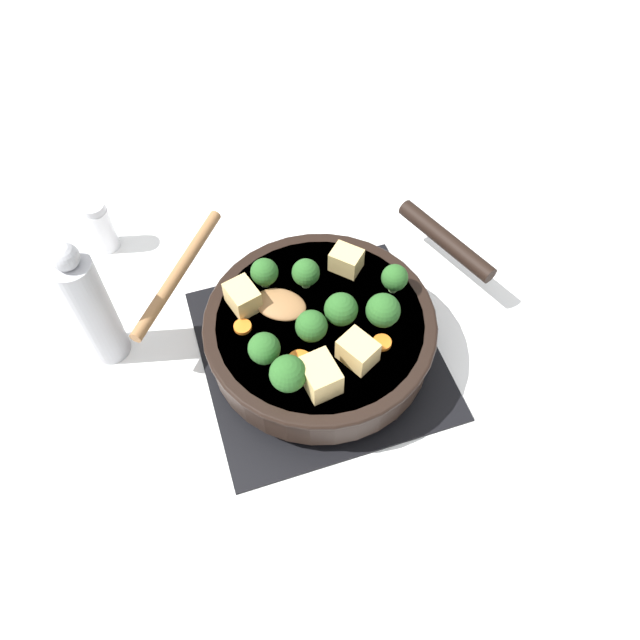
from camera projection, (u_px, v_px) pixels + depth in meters
name	position (u px, v px, depth m)	size (l,w,h in m)	color
ground_plane	(320.00, 354.00, 0.85)	(2.40, 2.40, 0.00)	white
front_burner_grate	(320.00, 349.00, 0.84)	(0.31, 0.31, 0.03)	black
skillet_pan	(322.00, 330.00, 0.80)	(0.31, 0.40, 0.06)	black
wooden_spoon	(223.00, 286.00, 0.80)	(0.22, 0.23, 0.02)	olive
tofu_cube_center_large	(358.00, 351.00, 0.73)	(0.04, 0.03, 0.03)	#DBB770
tofu_cube_near_handle	(320.00, 376.00, 0.71)	(0.05, 0.04, 0.04)	#DBB770
tofu_cube_east_chunk	(346.00, 260.00, 0.82)	(0.04, 0.03, 0.03)	#DBB770
tofu_cube_west_chunk	(243.00, 297.00, 0.78)	(0.04, 0.03, 0.03)	#DBB770
broccoli_floret_near_spoon	(341.00, 309.00, 0.76)	(0.04, 0.04, 0.05)	#709956
broccoli_floret_center_top	(309.00, 272.00, 0.79)	(0.04, 0.04, 0.04)	#709956
broccoli_floret_east_rim	(264.00, 349.00, 0.73)	(0.04, 0.04, 0.05)	#709956
broccoli_floret_west_rim	(311.00, 326.00, 0.74)	(0.04, 0.04, 0.05)	#709956
broccoli_floret_north_edge	(395.00, 278.00, 0.79)	(0.03, 0.03, 0.04)	#709956
broccoli_floret_south_cluster	(288.00, 374.00, 0.70)	(0.04, 0.04, 0.05)	#709956
broccoli_floret_mid_floret	(264.00, 272.00, 0.79)	(0.04, 0.04, 0.04)	#709956
broccoli_floret_small_inner	(383.00, 311.00, 0.75)	(0.04, 0.04, 0.05)	#709956
carrot_slice_orange_thin	(382.00, 343.00, 0.76)	(0.02, 0.02, 0.01)	orange
carrot_slice_near_center	(300.00, 361.00, 0.74)	(0.03, 0.03, 0.01)	orange
carrot_slice_edge_slice	(243.00, 327.00, 0.77)	(0.02, 0.02, 0.01)	orange
pepper_mill	(91.00, 307.00, 0.77)	(0.05, 0.05, 0.21)	#B2B2B7
salt_shaker	(101.00, 226.00, 0.92)	(0.04, 0.04, 0.09)	white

